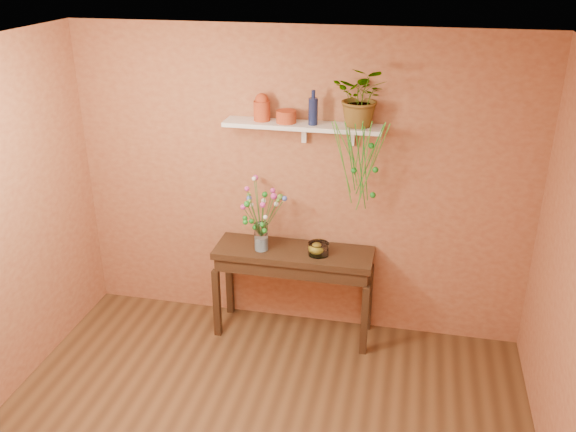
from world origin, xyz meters
name	(u,v)px	position (x,y,z in m)	size (l,w,h in m)	color
room	(231,306)	(0.00, 0.00, 1.35)	(4.04, 4.04, 2.70)	brown
sideboard	(294,262)	(0.01, 1.76, 0.72)	(1.38, 0.44, 0.84)	#3A2214
wall_shelf	(304,126)	(0.06, 1.87, 1.92)	(1.30, 0.24, 0.19)	white
terracotta_jug	(262,108)	(-0.29, 1.89, 2.05)	(0.16, 0.16, 0.23)	#A6421A
terracotta_pot	(286,117)	(-0.08, 1.87, 1.99)	(0.16, 0.16, 0.10)	#A6421A
blue_bottle	(313,111)	(0.14, 1.85, 2.05)	(0.08, 0.08, 0.28)	#141C41
spider_plant	(362,97)	(0.52, 1.89, 2.18)	(0.43, 0.37, 0.48)	#1C751D
plant_fronds	(363,164)	(0.57, 1.74, 1.67)	(0.45, 0.32, 0.76)	#1C751D
glass_vase	(261,239)	(-0.27, 1.71, 0.94)	(0.12, 0.12, 0.25)	white
bouquet	(261,205)	(-0.27, 1.70, 1.26)	(0.39, 0.51, 0.51)	#386B28
glass_bowl	(318,249)	(0.23, 1.72, 0.89)	(0.18, 0.18, 0.11)	white
lemon	(317,249)	(0.21, 1.74, 0.88)	(0.08, 0.08, 0.08)	yellow
carton	(260,241)	(-0.29, 1.75, 0.89)	(0.06, 0.04, 0.11)	teal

